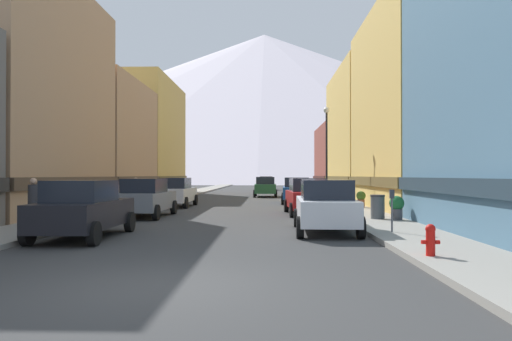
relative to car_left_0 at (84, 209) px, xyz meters
name	(u,v)px	position (x,y,z in m)	size (l,w,h in m)	color
ground_plane	(161,287)	(3.80, -6.22, -0.90)	(400.00, 400.00, 0.00)	#373737
sidewalk_left	(179,196)	(-2.45, 28.78, -0.82)	(2.50, 100.00, 0.15)	gray
sidewalk_right	(317,196)	(10.05, 28.78, -0.82)	(2.50, 100.00, 0.15)	gray
storefront_left_1	(2,102)	(-7.38, 8.47, 4.62)	(7.65, 11.80, 11.40)	tan
storefront_left_2	(98,144)	(-6.86, 20.08, 3.35)	(6.62, 10.76, 8.81)	tan
storefront_left_3	(128,140)	(-8.30, 32.38, 4.52)	(9.51, 13.38, 11.19)	#D8B259
storefront_right_1	(429,113)	(14.52, 11.98, 4.44)	(6.73, 12.16, 11.04)	#D8B259
storefront_right_2	(383,137)	(15.19, 25.11, 4.22)	(8.08, 13.31, 10.58)	#D8B259
storefront_right_3	(364,161)	(16.18, 38.07, 2.62)	(10.05, 11.76, 7.31)	brown
car_left_0	(84,209)	(0.00, 0.00, 0.00)	(2.08, 4.41, 1.78)	black
car_left_1	(146,198)	(0.00, 7.39, 0.00)	(2.18, 4.45, 1.78)	slate
car_left_2	(176,192)	(0.00, 14.49, 0.00)	(2.14, 4.43, 1.78)	silver
car_right_0	(326,206)	(7.60, 1.70, 0.00)	(2.18, 4.45, 1.78)	silver
car_right_1	(308,196)	(7.60, 9.08, 0.00)	(2.23, 4.47, 1.78)	#9E1111
car_right_2	(296,190)	(7.60, 18.26, 0.00)	(2.21, 4.47, 1.78)	#19478C
car_driving_0	(265,187)	(5.40, 28.24, 0.00)	(2.06, 4.40, 1.78)	#265933
car_driving_1	(266,183)	(5.40, 48.67, 0.00)	(2.06, 4.40, 1.78)	silver
fire_hydrant_near	(431,239)	(9.25, -3.80, -0.37)	(0.40, 0.22, 0.70)	red
parking_meter_near	(392,204)	(9.55, 0.64, 0.11)	(0.14, 0.10, 1.33)	#595960
trash_bin_right	(378,207)	(10.15, 5.22, -0.26)	(0.59, 0.59, 0.98)	#4C5156
potted_plant_0	(397,206)	(10.80, 4.74, -0.21)	(0.59, 0.59, 0.96)	#4C4C51
potted_plant_1	(361,198)	(10.80, 12.04, -0.25)	(0.51, 0.51, 0.90)	brown
pedestrian_0	(136,192)	(-2.45, 14.46, 0.00)	(0.36, 0.36, 1.64)	brown
pedestrian_1	(33,204)	(-2.45, 1.78, 0.03)	(0.36, 0.36, 1.69)	#333338
streetlamp_right	(327,141)	(9.15, 14.06, 3.09)	(0.36, 0.36, 5.86)	black
mountain_backdrop	(264,107)	(3.53, 253.78, 39.85)	(354.88, 354.88, 81.50)	silver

